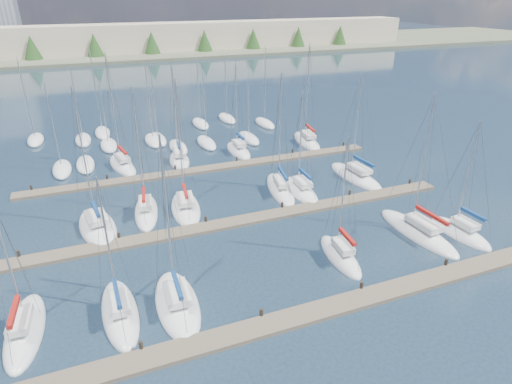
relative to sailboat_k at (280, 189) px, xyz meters
name	(u,v)px	position (x,y,z in m)	size (l,w,h in m)	color
ground	(164,112)	(-5.76, 38.79, -0.19)	(400.00, 400.00, 0.00)	#233546
dock_near	(319,311)	(-5.76, -19.20, -0.04)	(44.00, 1.93, 1.10)	#6B5E4C
dock_mid	(248,220)	(-5.76, -5.20, -0.04)	(44.00, 1.93, 1.10)	#6B5E4C
dock_far	(209,169)	(-5.76, 8.80, -0.04)	(44.00, 1.93, 1.10)	#6B5E4C
sailboat_k	(280,189)	(0.00, 0.00, 0.00)	(4.08, 9.17, 13.47)	white
sailboat_f	(418,232)	(7.87, -13.17, -0.01)	(3.11, 9.65, 13.51)	white
sailboat_h	(98,227)	(-19.45, -1.28, -0.01)	(4.14, 8.62, 13.87)	white
sailboat_l	(301,190)	(1.98, -1.13, -0.01)	(2.93, 7.74, 11.71)	white
sailboat_r	(307,141)	(10.57, 13.78, 0.00)	(3.94, 9.27, 14.57)	white
sailboat_c	(177,303)	(-14.78, -14.83, -0.01)	(3.23, 8.00, 13.22)	white
sailboat_i	(146,211)	(-14.72, 0.12, 0.00)	(3.39, 8.24, 13.18)	white
sailboat_g	(460,233)	(11.40, -14.71, 0.00)	(2.65, 6.69, 11.35)	white
sailboat_m	(355,176)	(9.86, -0.01, -0.02)	(3.34, 9.46, 12.88)	white
sailboat_d	(340,256)	(-0.82, -13.90, 0.00)	(2.75, 6.79, 11.19)	white
sailboat_j	(186,208)	(-10.86, -0.56, -0.01)	(3.83, 8.45, 13.70)	white
sailboat_n	(122,165)	(-15.64, 13.91, 0.01)	(3.86, 8.41, 14.60)	white
sailboat_p	(238,150)	(-0.11, 13.68, 0.00)	(2.60, 7.35, 12.56)	white
sailboat_a	(25,330)	(-24.62, -13.77, -0.01)	(2.81, 7.83, 11.23)	white
sailboat_o	(179,160)	(-8.54, 12.97, 0.01)	(3.26, 7.08, 13.03)	white
sailboat_b	(120,312)	(-18.67, -14.30, -0.01)	(2.58, 7.79, 10.89)	white
distant_boats	(155,139)	(-10.10, 22.55, 0.10)	(36.93, 20.75, 13.30)	#9EA0A5
shoreline	(74,31)	(-19.05, 128.56, 7.25)	(400.00, 60.00, 38.00)	#666B51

